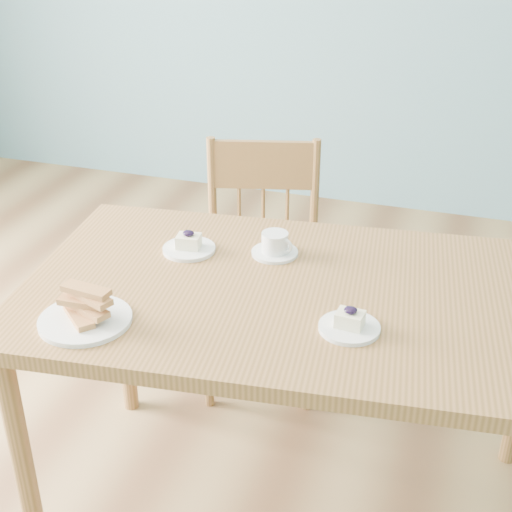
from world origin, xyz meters
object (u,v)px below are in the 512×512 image
cheesecake_plate_near (350,324)px  biscotti_plate (84,312)px  dining_chair (261,268)px  cheesecake_plate_far (189,246)px  dining_table (301,315)px  coffee_cup (275,245)px

cheesecake_plate_near → biscotti_plate: 0.60m
dining_chair → cheesecake_plate_far: size_ratio=6.06×
cheesecake_plate_far → dining_table: bearing=-17.2°
cheesecake_plate_near → biscotti_plate: size_ratio=0.65×
dining_chair → cheesecake_plate_far: bearing=-110.8°
cheesecake_plate_far → biscotti_plate: bearing=-102.1°
cheesecake_plate_far → biscotti_plate: size_ratio=0.67×
dining_table → biscotti_plate: (-0.43, -0.29, 0.10)m
coffee_cup → cheesecake_plate_near: bearing=-30.0°
dining_chair → biscotti_plate: bearing=-113.6°
cheesecake_plate_near → cheesecake_plate_far: bearing=153.5°
dining_table → coffee_cup: coffee_cup is taller
dining_table → coffee_cup: bearing=119.9°
dining_table → biscotti_plate: biscotti_plate is taller
dining_chair → cheesecake_plate_far: dining_chair is taller
dining_chair → cheesecake_plate_near: bearing=-73.9°
dining_table → cheesecake_plate_far: size_ratio=10.21×
coffee_cup → biscotti_plate: (-0.31, -0.45, -0.00)m
dining_table → coffee_cup: size_ratio=11.64×
cheesecake_plate_near → dining_chair: bearing=121.0°
cheesecake_plate_far → biscotti_plate: 0.41m
cheesecake_plate_near → cheesecake_plate_far: cheesecake_plate_far is taller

